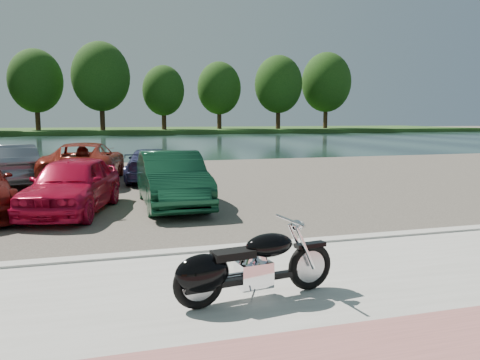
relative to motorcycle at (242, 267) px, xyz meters
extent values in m
plane|color=#595447|center=(1.01, 0.48, -0.56)|extent=(200.00, 200.00, 0.00)
cube|color=#A9A69F|center=(1.01, -0.52, -0.51)|extent=(60.00, 6.00, 0.10)
cube|color=#A9A69F|center=(1.01, 2.48, -0.49)|extent=(60.00, 0.30, 0.14)
cube|color=#464038|center=(1.01, 11.48, -0.54)|extent=(60.00, 18.00, 0.04)
cube|color=#172A29|center=(1.01, 40.48, -0.56)|extent=(120.00, 40.00, 0.00)
cube|color=#264819|center=(1.01, 72.48, -0.26)|extent=(120.00, 24.00, 0.60)
cylinder|color=#352013|center=(-10.99, 67.88, 2.74)|extent=(0.70, 0.70, 5.40)
ellipsoid|color=#16330E|center=(-10.99, 67.88, 7.06)|extent=(7.56, 7.56, 9.07)
cylinder|color=#352013|center=(-1.99, 65.08, 2.96)|extent=(0.70, 0.70, 5.85)
ellipsoid|color=#16330E|center=(-1.99, 65.08, 7.64)|extent=(8.19, 8.19, 9.83)
cylinder|color=#352013|center=(7.01, 66.48, 2.29)|extent=(0.70, 0.70, 4.50)
ellipsoid|color=#16330E|center=(7.01, 66.48, 5.89)|extent=(6.30, 6.30, 7.56)
cylinder|color=#352013|center=(16.01, 67.88, 2.51)|extent=(0.70, 0.70, 4.95)
ellipsoid|color=#16330E|center=(16.01, 67.88, 6.47)|extent=(6.93, 6.93, 8.32)
cylinder|color=#352013|center=(25.01, 65.08, 2.74)|extent=(0.70, 0.70, 5.40)
ellipsoid|color=#16330E|center=(25.01, 65.08, 7.06)|extent=(7.56, 7.56, 9.07)
cylinder|color=#352013|center=(34.01, 66.48, 2.96)|extent=(0.70, 0.70, 5.85)
ellipsoid|color=#16330E|center=(34.01, 66.48, 7.64)|extent=(8.19, 8.19, 9.83)
torus|color=black|center=(1.03, 0.14, -0.12)|extent=(0.69, 0.21, 0.68)
torus|color=black|center=(-0.60, -0.09, -0.12)|extent=(0.69, 0.21, 0.68)
cylinder|color=#B2B2B7|center=(1.03, 0.14, -0.12)|extent=(0.46, 0.12, 0.46)
cylinder|color=#B2B2B7|center=(-0.60, -0.09, -0.12)|extent=(0.46, 0.12, 0.46)
cylinder|color=silver|center=(0.91, 0.02, 0.18)|extent=(0.33, 0.09, 0.63)
cylinder|color=silver|center=(0.88, 0.22, 0.18)|extent=(0.33, 0.09, 0.63)
cylinder|color=silver|center=(0.71, 0.09, 0.57)|extent=(0.14, 0.75, 0.04)
sphere|color=silver|center=(0.81, 0.11, 0.49)|extent=(0.18, 0.18, 0.16)
sphere|color=silver|center=(0.88, 0.12, 0.49)|extent=(0.12, 0.12, 0.11)
cube|color=black|center=(1.03, 0.14, 0.19)|extent=(0.47, 0.20, 0.06)
cube|color=black|center=(0.22, 0.02, -0.18)|extent=(1.20, 0.27, 0.08)
cube|color=silver|center=(0.17, 0.02, -0.11)|extent=(0.49, 0.38, 0.34)
cylinder|color=silver|center=(0.27, 0.03, 0.09)|extent=(0.27, 0.21, 0.27)
cylinder|color=silver|center=(0.07, 0.00, 0.09)|extent=(0.27, 0.21, 0.27)
ellipsoid|color=black|center=(0.40, 0.05, 0.26)|extent=(0.72, 0.45, 0.32)
cube|color=black|center=(-0.13, -0.02, 0.20)|extent=(0.58, 0.35, 0.10)
ellipsoid|color=black|center=(-0.55, -0.08, 0.00)|extent=(0.77, 0.43, 0.50)
cube|color=black|center=(-0.60, -0.09, -0.07)|extent=(0.42, 0.23, 0.30)
cylinder|color=silver|center=(-0.15, 0.13, -0.24)|extent=(1.10, 0.24, 0.09)
cylinder|color=silver|center=(-0.15, 0.13, -0.16)|extent=(1.10, 0.24, 0.09)
cylinder|color=#B2B2B7|center=(0.09, -0.17, -0.33)|extent=(0.04, 0.14, 0.22)
imported|color=#C00C32|center=(-2.54, 7.04, 0.22)|extent=(2.77, 4.64, 1.48)
imported|color=#0F3A24|center=(0.08, 7.26, 0.24)|extent=(1.64, 4.63, 1.52)
imported|color=slate|center=(-5.09, 13.22, 0.22)|extent=(2.71, 4.73, 1.48)
imported|color=maroon|center=(-2.44, 13.12, 0.24)|extent=(3.20, 5.76, 1.52)
imported|color=navy|center=(-0.01, 12.75, 0.11)|extent=(2.40, 4.56, 1.26)
camera|label=1|loc=(-1.66, -5.70, 1.97)|focal=35.00mm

